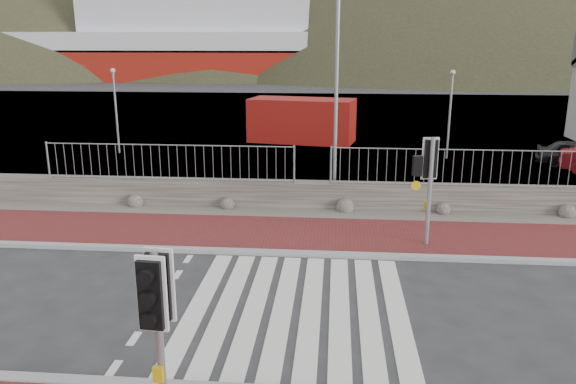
# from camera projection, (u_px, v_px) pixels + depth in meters

# --- Properties ---
(ground) EXTENTS (220.00, 220.00, 0.00)m
(ground) POSITION_uv_depth(u_px,v_px,m) (297.00, 309.00, 11.85)
(ground) COLOR #28282B
(ground) RESTS_ON ground
(sidewalk_far) EXTENTS (40.00, 3.00, 0.08)m
(sidewalk_far) POSITION_uv_depth(u_px,v_px,m) (308.00, 235.00, 16.16)
(sidewalk_far) COLOR maroon
(sidewalk_far) RESTS_ON ground
(kerb_far) EXTENTS (40.00, 0.25, 0.12)m
(kerb_far) POSITION_uv_depth(u_px,v_px,m) (305.00, 254.00, 14.72)
(kerb_far) COLOR gray
(kerb_far) RESTS_ON ground
(zebra_crossing) EXTENTS (4.62, 5.60, 0.01)m
(zebra_crossing) POSITION_uv_depth(u_px,v_px,m) (297.00, 308.00, 11.85)
(zebra_crossing) COLOR silver
(zebra_crossing) RESTS_ON ground
(gravel_strip) EXTENTS (40.00, 1.50, 0.06)m
(gravel_strip) POSITION_uv_depth(u_px,v_px,m) (311.00, 214.00, 18.08)
(gravel_strip) COLOR #59544C
(gravel_strip) RESTS_ON ground
(stone_wall) EXTENTS (40.00, 0.60, 0.90)m
(stone_wall) POSITION_uv_depth(u_px,v_px,m) (312.00, 195.00, 18.74)
(stone_wall) COLOR #454039
(stone_wall) RESTS_ON ground
(railing) EXTENTS (18.07, 0.07, 1.22)m
(railing) POSITION_uv_depth(u_px,v_px,m) (313.00, 156.00, 18.23)
(railing) COLOR gray
(railing) RESTS_ON stone_wall
(quay) EXTENTS (120.00, 40.00, 0.50)m
(quay) POSITION_uv_depth(u_px,v_px,m) (325.00, 121.00, 38.65)
(quay) COLOR #4C4C4F
(quay) RESTS_ON ground
(water) EXTENTS (220.00, 50.00, 0.05)m
(water) POSITION_uv_depth(u_px,v_px,m) (331.00, 82.00, 72.27)
(water) COLOR #3F4C54
(water) RESTS_ON ground
(ferry) EXTENTS (50.00, 16.00, 20.00)m
(ferry) POSITION_uv_depth(u_px,v_px,m) (154.00, 39.00, 77.69)
(ferry) COLOR maroon
(ferry) RESTS_ON ground
(hills_backdrop) EXTENTS (254.00, 90.00, 100.00)m
(hills_backdrop) POSITION_uv_depth(u_px,v_px,m) (367.00, 201.00, 101.84)
(hills_backdrop) COLOR #272E1B
(hills_backdrop) RESTS_ON ground
(traffic_signal_near) EXTENTS (0.42, 0.27, 2.84)m
(traffic_signal_near) POSITION_uv_depth(u_px,v_px,m) (157.00, 305.00, 7.55)
(traffic_signal_near) COLOR gray
(traffic_signal_near) RESTS_ON ground
(traffic_signal_far) EXTENTS (0.74, 0.32, 3.02)m
(traffic_signal_far) POSITION_uv_depth(u_px,v_px,m) (430.00, 168.00, 14.82)
(traffic_signal_far) COLOR gray
(traffic_signal_far) RESTS_ON ground
(streetlight) EXTENTS (1.54, 0.40, 7.29)m
(streetlight) POSITION_uv_depth(u_px,v_px,m) (340.00, 82.00, 18.49)
(streetlight) COLOR gray
(streetlight) RESTS_ON ground
(shipping_container) EXTENTS (5.96, 3.35, 2.34)m
(shipping_container) POSITION_uv_depth(u_px,v_px,m) (302.00, 120.00, 30.67)
(shipping_container) COLOR maroon
(shipping_container) RESTS_ON ground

